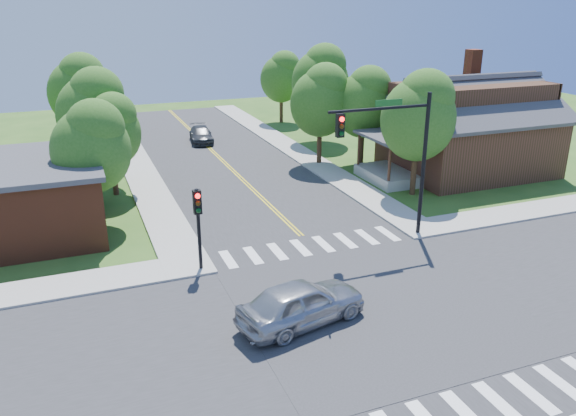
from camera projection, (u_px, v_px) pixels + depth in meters
name	position (u px, v px, depth m)	size (l,w,h in m)	color
ground	(376.00, 308.00, 21.76)	(100.00, 100.00, 0.00)	#2E591B
road_ns	(376.00, 307.00, 21.75)	(10.00, 90.00, 0.04)	#2D2D30
road_ew	(376.00, 307.00, 21.75)	(90.00, 10.00, 0.04)	#2D2D30
intersection_patch	(376.00, 308.00, 21.76)	(10.20, 10.20, 0.06)	#2D2D30
sidewalk_ne	(458.00, 163.00, 40.95)	(40.00, 40.00, 0.14)	#9E9B93
crosswalk_north	(312.00, 246.00, 27.16)	(8.85, 2.00, 0.01)	white
crosswalk_south	(483.00, 408.00, 16.32)	(8.85, 2.00, 0.01)	white
centerline	(376.00, 307.00, 21.74)	(0.30, 90.00, 0.01)	yellow
signal_mast_ne	(395.00, 145.00, 26.30)	(5.30, 0.42, 7.20)	black
signal_pole_nw	(198.00, 215.00, 23.80)	(0.34, 0.42, 3.80)	black
house_ne	(469.00, 124.00, 38.20)	(13.05, 8.80, 7.11)	#322211
tree_e_a	(420.00, 114.00, 32.83)	(4.48, 4.25, 7.61)	#382314
tree_e_b	(365.00, 101.00, 39.23)	(4.17, 3.97, 7.10)	#382314
tree_e_c	(321.00, 78.00, 45.85)	(4.75, 4.52, 8.08)	#382314
tree_e_d	(282.00, 76.00, 53.63)	(4.03, 3.83, 6.86)	#382314
tree_w_a	(92.00, 145.00, 28.18)	(3.96, 3.76, 6.73)	#382314
tree_w_b	(95.00, 109.00, 34.36)	(4.44, 4.22, 7.55)	#382314
tree_w_c	(80.00, 89.00, 41.57)	(4.56, 4.33, 7.74)	#382314
tree_w_d	(86.00, 88.00, 49.71)	(3.59, 3.41, 6.10)	#382314
tree_house	(322.00, 99.00, 39.29)	(4.28, 4.06, 7.27)	#382314
tree_bldg	(111.00, 129.00, 33.09)	(3.69, 3.51, 6.28)	#382314
car_silver	(302.00, 303.00, 20.40)	(5.23, 3.02, 1.67)	#ABADB2
car_dgrey	(201.00, 135.00, 47.05)	(2.32, 4.54, 1.26)	#313437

